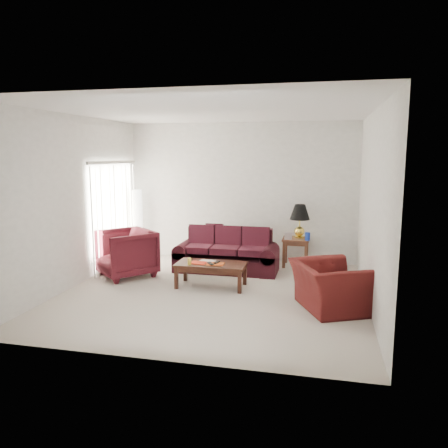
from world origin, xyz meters
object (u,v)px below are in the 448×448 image
sofa (227,251)px  armchair_left (125,253)px  floor_lamp (138,223)px  armchair_right (329,286)px  coffee_table (211,275)px  end_table (296,252)px

sofa → armchair_left: armchair_left is taller
floor_lamp → armchair_left: (0.40, -1.48, -0.33)m
armchair_right → coffee_table: size_ratio=0.89×
end_table → armchair_right: bearing=-75.2°
end_table → coffee_table: bearing=-126.9°
armchair_right → coffee_table: 2.14m
sofa → end_table: sofa is taller
end_table → armchair_left: size_ratio=0.60×
floor_lamp → coffee_table: (2.17, -1.78, -0.57)m
sofa → coffee_table: bearing=-92.0°
floor_lamp → coffee_table: bearing=-39.4°
sofa → end_table: size_ratio=3.44×
sofa → floor_lamp: 2.33m
end_table → armchair_right: size_ratio=0.54×
sofa → end_table: bearing=28.4°
sofa → floor_lamp: (-2.20, 0.69, 0.36)m
sofa → floor_lamp: floor_lamp is taller
sofa → floor_lamp: bearing=162.5°
end_table → armchair_left: armchair_left is taller
sofa → end_table: 1.51m
end_table → armchair_right: armchair_right is taller
sofa → armchair_right: size_ratio=1.87×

